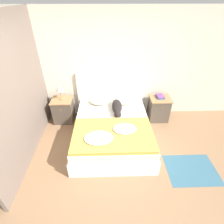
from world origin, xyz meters
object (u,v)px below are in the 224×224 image
(nightstand_right, at_px, (159,109))
(book_stack, at_px, (160,96))
(bed, at_px, (112,130))
(pillow_left, at_px, (100,101))
(nightstand_left, at_px, (63,110))
(table_lamp, at_px, (60,88))
(dog, at_px, (117,107))
(pillow_right, at_px, (123,100))

(nightstand_right, xyz_separation_m, book_stack, (-0.00, 0.03, 0.33))
(bed, height_order, pillow_left, pillow_left)
(bed, relative_size, nightstand_left, 3.23)
(table_lamp, bearing_deg, dog, -15.33)
(pillow_left, height_order, dog, dog)
(nightstand_left, height_order, pillow_left, pillow_left)
(dog, bearing_deg, bed, -106.76)
(pillow_right, distance_m, table_lamp, 1.51)
(bed, height_order, dog, dog)
(book_stack, height_order, table_lamp, table_lamp)
(nightstand_left, distance_m, dog, 1.39)
(pillow_right, xyz_separation_m, table_lamp, (-1.47, 0.01, 0.34))
(bed, bearing_deg, pillow_left, 110.26)
(nightstand_right, relative_size, pillow_left, 1.24)
(pillow_left, bearing_deg, table_lamp, 179.15)
(pillow_left, height_order, book_stack, book_stack)
(nightstand_left, bearing_deg, nightstand_right, 0.00)
(bed, xyz_separation_m, book_stack, (1.20, 0.78, 0.39))
(bed, relative_size, nightstand_right, 3.23)
(pillow_left, bearing_deg, dog, -41.06)
(bed, relative_size, pillow_right, 4.00)
(nightstand_right, distance_m, pillow_left, 1.50)
(pillow_right, height_order, dog, dog)
(dog, bearing_deg, nightstand_left, 165.65)
(nightstand_right, xyz_separation_m, pillow_left, (-1.47, 0.01, 0.25))
(dog, distance_m, book_stack, 1.14)
(bed, bearing_deg, book_stack, 32.99)
(nightstand_right, height_order, pillow_left, pillow_left)
(dog, bearing_deg, pillow_left, 138.94)
(bed, distance_m, table_lamp, 1.56)
(nightstand_left, bearing_deg, pillow_left, 0.65)
(dog, xyz_separation_m, table_lamp, (-1.32, 0.36, 0.32))
(pillow_right, relative_size, dog, 0.64)
(nightstand_left, distance_m, book_stack, 2.41)
(pillow_right, relative_size, book_stack, 2.16)
(book_stack, bearing_deg, dog, -160.90)
(nightstand_left, bearing_deg, pillow_right, 0.41)
(pillow_right, bearing_deg, dog, -114.13)
(pillow_left, relative_size, dog, 0.64)
(nightstand_left, xyz_separation_m, dog, (1.32, -0.34, 0.27))
(bed, relative_size, book_stack, 8.64)
(book_stack, bearing_deg, nightstand_right, -88.10)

